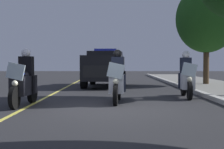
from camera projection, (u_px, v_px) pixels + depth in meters
ground_plane at (112, 109)px, 8.79m from camera, size 80.00×80.00×0.00m
lane_stripe_center at (23, 109)px, 8.81m from camera, size 48.00×0.12×0.01m
police_motorcycle_lead_left at (24, 82)px, 9.49m from camera, size 2.14×0.62×1.72m
police_motorcycle_lead_right at (117, 81)px, 10.27m from camera, size 2.14×0.62×1.72m
police_motorcycle_trailing at (186, 79)px, 11.70m from camera, size 2.14×0.62×1.72m
police_suv at (105, 67)px, 17.24m from camera, size 5.03×2.36×2.05m
tree_far_back at (207, 19)px, 17.80m from camera, size 3.42×3.42×5.56m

